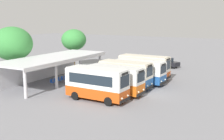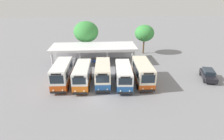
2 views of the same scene
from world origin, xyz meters
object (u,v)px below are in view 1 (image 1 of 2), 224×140
Objects in this scene: parked_car_flank at (166,62)px; waiting_chair_end_by_column at (52,82)px; city_bus_second_in_row at (115,79)px; waiting_chair_fourth_seat at (62,79)px; city_bus_nearest_orange at (97,83)px; city_bus_middle_cream at (125,74)px; waiting_chair_second_from_end at (55,81)px; waiting_chair_fifth_seat at (66,78)px; city_bus_fourth_amber at (139,71)px; city_bus_fifth_blue at (144,66)px; waiting_chair_middle_seat at (59,80)px.

parked_car_flank reaches higher than waiting_chair_end_by_column.
waiting_chair_fourth_seat is at bearing 79.64° from city_bus_second_in_row.
waiting_chair_end_by_column is (2.61, 8.39, -1.36)m from city_bus_nearest_orange.
city_bus_middle_cream is 17.02m from parked_car_flank.
parked_car_flank is at bearing -22.32° from waiting_chair_second_from_end.
waiting_chair_fifth_seat is (2.72, -0.05, 0.00)m from waiting_chair_end_by_column.
waiting_chair_second_from_end is at bearing 68.57° from city_bus_nearest_orange.
city_bus_fourth_amber is at bearing -175.64° from parked_car_flank.
waiting_chair_end_by_column and waiting_chair_fifth_seat have the same top height.
waiting_chair_fourth_seat and waiting_chair_fifth_seat have the same top height.
waiting_chair_second_from_end is at bearing 136.06° from city_bus_fifth_blue.
waiting_chair_end_by_column is at bearing 179.01° from waiting_chair_fifth_seat.
parked_car_flank is at bearing -23.00° from waiting_chair_middle_seat.
city_bus_second_in_row is 20.06m from parked_car_flank.
parked_car_flank is 5.64× the size of waiting_chair_second_from_end.
city_bus_middle_cream is at bearing -2.57° from city_bus_nearest_orange.
waiting_chair_fifth_seat is (-3.79, 9.14, -1.19)m from city_bus_fourth_amber.
city_bus_fourth_amber is 3.11m from city_bus_fifth_blue.
parked_car_flank is at bearing 2.31° from city_bus_fifth_blue.
waiting_chair_fourth_seat is 1.00× the size of waiting_chair_fifth_seat.
city_bus_fifth_blue reaches higher than waiting_chair_second_from_end.
waiting_chair_middle_seat is (0.68, -0.01, 0.00)m from waiting_chair_second_from_end.
waiting_chair_end_by_column is at bearing 179.42° from waiting_chair_second_from_end.
waiting_chair_second_from_end is (-2.79, 8.66, -1.30)m from city_bus_middle_cream.
city_bus_fourth_amber is 0.96× the size of city_bus_fifth_blue.
city_bus_fourth_amber is 8.00× the size of waiting_chair_fourth_seat.
waiting_chair_fifth_seat is at bearing 0.57° from waiting_chair_fourth_seat.
waiting_chair_end_by_column and waiting_chair_fourth_seat have the same top height.
city_bus_middle_cream reaches higher than city_bus_second_in_row.
waiting_chair_end_by_column is (-20.46, 8.13, -0.31)m from parked_car_flank.
waiting_chair_middle_seat is at bearing 119.35° from city_bus_fourth_amber.
city_bus_nearest_orange is 0.98× the size of city_bus_fourth_amber.
waiting_chair_second_from_end is 1.00× the size of waiting_chair_fifth_seat.
city_bus_middle_cream is (6.08, -0.27, -0.06)m from city_bus_nearest_orange.
city_bus_fifth_blue is at bearing -43.94° from waiting_chair_second_from_end.
city_bus_nearest_orange reaches higher than waiting_chair_fifth_seat.
city_bus_second_in_row is 6.09m from city_bus_fourth_amber.
city_bus_middle_cream is 0.92× the size of city_bus_fifth_blue.
city_bus_middle_cream is 0.96× the size of city_bus_fourth_amber.
waiting_chair_fifth_seat is at bearing 128.75° from city_bus_fifth_blue.
waiting_chair_fifth_seat is at bearing 94.99° from city_bus_middle_cream.
waiting_chair_fourth_seat is (-18.41, 8.07, -0.31)m from parked_car_flank.
parked_car_flank is (16.98, 0.54, -0.99)m from city_bus_middle_cream.
city_bus_fourth_amber is at bearing -5.00° from city_bus_nearest_orange.
city_bus_fifth_blue is (6.08, 0.10, -0.00)m from city_bus_middle_cream.
city_bus_second_in_row is at bearing -100.36° from waiting_chair_fourth_seat.
waiting_chair_second_from_end is at bearing 88.40° from city_bus_second_in_row.
waiting_chair_fourth_seat is (1.36, -0.05, 0.00)m from waiting_chair_second_from_end.
parked_car_flank reaches higher than waiting_chair_middle_seat.
waiting_chair_second_from_end is at bearing 178.88° from waiting_chair_fifth_seat.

